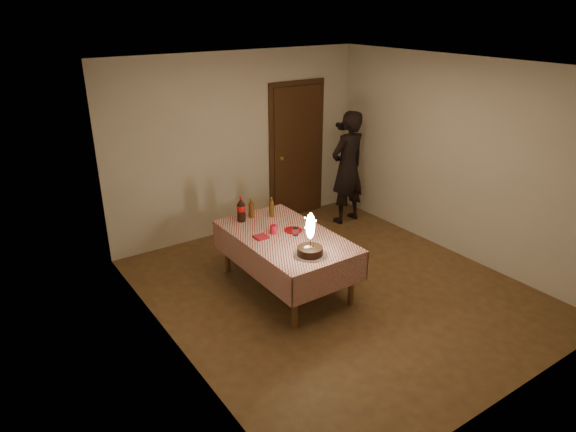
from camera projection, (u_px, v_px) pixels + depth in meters
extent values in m
cube|color=brown|center=(335.00, 290.00, 6.16)|extent=(4.00, 4.50, 0.01)
cube|color=beige|center=(239.00, 145.00, 7.37)|extent=(4.00, 0.04, 2.60)
cube|color=beige|center=(527.00, 268.00, 3.95)|extent=(4.00, 0.04, 2.60)
cube|color=beige|center=(168.00, 230.00, 4.62)|extent=(0.04, 4.50, 2.60)
cube|color=beige|center=(457.00, 159.00, 6.71)|extent=(0.04, 4.50, 2.60)
cube|color=silver|center=(344.00, 66.00, 5.16)|extent=(4.00, 4.50, 0.04)
cube|color=#472814|center=(297.00, 153.00, 7.98)|extent=(0.85, 0.05, 2.05)
sphere|color=#B28C33|center=(282.00, 158.00, 7.78)|extent=(0.06, 0.06, 0.06)
cube|color=brown|center=(286.00, 238.00, 5.97)|extent=(0.90, 1.60, 0.04)
cylinder|color=brown|center=(295.00, 301.00, 5.33)|extent=(0.07, 0.07, 0.64)
cylinder|color=brown|center=(352.00, 280.00, 5.74)|extent=(0.07, 0.07, 0.64)
cylinder|color=brown|center=(227.00, 249.00, 6.46)|extent=(0.07, 0.07, 0.64)
cylinder|color=brown|center=(279.00, 234.00, 6.87)|extent=(0.07, 0.07, 0.64)
cube|color=beige|center=(286.00, 236.00, 5.96)|extent=(1.02, 1.72, 0.01)
cube|color=beige|center=(331.00, 279.00, 5.38)|extent=(1.02, 0.01, 0.34)
cube|color=beige|center=(249.00, 225.00, 6.68)|extent=(1.02, 0.01, 0.34)
cube|color=beige|center=(249.00, 260.00, 5.76)|extent=(0.01, 1.72, 0.34)
cube|color=beige|center=(320.00, 239.00, 6.29)|extent=(0.01, 1.72, 0.34)
cylinder|color=white|center=(310.00, 255.00, 5.49)|extent=(0.35, 0.35, 0.01)
cylinder|color=black|center=(310.00, 251.00, 5.47)|extent=(0.27, 0.27, 0.08)
cylinder|color=white|center=(308.00, 247.00, 5.46)|extent=(0.07, 0.07, 0.00)
sphere|color=red|center=(313.00, 246.00, 5.46)|extent=(0.02, 0.02, 0.02)
cube|color=#19721E|center=(315.00, 247.00, 5.47)|extent=(0.02, 0.01, 0.00)
cube|color=#19721E|center=(313.00, 247.00, 5.45)|extent=(0.01, 0.02, 0.00)
cylinder|color=#262628|center=(310.00, 242.00, 5.43)|extent=(0.01, 0.01, 0.12)
ellipsoid|color=#FFF2BF|center=(310.00, 226.00, 5.36)|extent=(0.09, 0.09, 0.29)
sphere|color=white|center=(310.00, 235.00, 5.40)|extent=(0.04, 0.04, 0.04)
cylinder|color=#A90B13|center=(293.00, 230.00, 6.07)|extent=(0.22, 0.22, 0.01)
cylinder|color=red|center=(273.00, 229.00, 5.98)|extent=(0.08, 0.08, 0.10)
cylinder|color=white|center=(296.00, 232.00, 5.93)|extent=(0.07, 0.07, 0.09)
cube|color=#A2121F|center=(261.00, 237.00, 5.89)|extent=(0.15, 0.15, 0.02)
cylinder|color=black|center=(241.00, 213.00, 6.30)|extent=(0.10, 0.10, 0.22)
cylinder|color=red|center=(241.00, 208.00, 6.27)|extent=(0.10, 0.10, 0.07)
cone|color=black|center=(241.00, 201.00, 6.24)|extent=(0.10, 0.10, 0.08)
cylinder|color=red|center=(241.00, 198.00, 6.22)|extent=(0.03, 0.03, 0.02)
cylinder|color=#522E0E|center=(251.00, 211.00, 6.42)|extent=(0.06, 0.06, 0.18)
cone|color=#522E0E|center=(251.00, 202.00, 6.37)|extent=(0.06, 0.06, 0.06)
cylinder|color=olive|center=(251.00, 199.00, 6.36)|extent=(0.02, 0.02, 0.02)
cylinder|color=#522E0E|center=(272.00, 210.00, 6.45)|extent=(0.06, 0.06, 0.18)
cone|color=#522E0E|center=(271.00, 201.00, 6.40)|extent=(0.06, 0.06, 0.06)
cylinder|color=olive|center=(271.00, 198.00, 6.39)|extent=(0.02, 0.02, 0.02)
imported|color=black|center=(348.00, 168.00, 7.79)|extent=(0.68, 0.48, 1.74)
cube|color=black|center=(343.00, 126.00, 7.64)|extent=(0.14, 0.10, 0.10)
cylinder|color=black|center=(339.00, 125.00, 7.70)|extent=(0.08, 0.09, 0.08)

